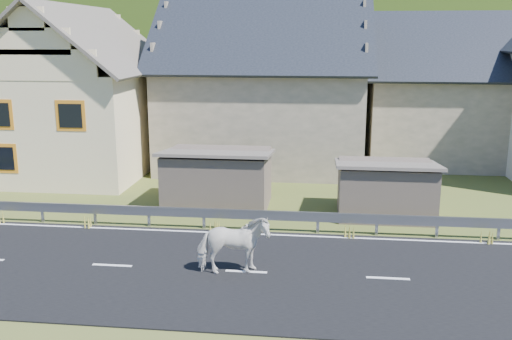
# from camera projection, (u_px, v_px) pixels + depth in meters

# --- Properties ---
(ground) EXTENTS (160.00, 160.00, 0.00)m
(ground) POSITION_uv_depth(u_px,v_px,m) (246.00, 273.00, 16.38)
(ground) COLOR #384E17
(ground) RESTS_ON ground
(road) EXTENTS (60.00, 7.00, 0.04)m
(road) POSITION_uv_depth(u_px,v_px,m) (246.00, 272.00, 16.38)
(road) COLOR black
(road) RESTS_ON ground
(lane_markings) EXTENTS (60.00, 6.60, 0.01)m
(lane_markings) POSITION_uv_depth(u_px,v_px,m) (246.00, 272.00, 16.37)
(lane_markings) COLOR silver
(lane_markings) RESTS_ON road
(guardrail) EXTENTS (28.10, 0.09, 0.75)m
(guardrail) POSITION_uv_depth(u_px,v_px,m) (260.00, 215.00, 19.81)
(guardrail) COLOR #93969B
(guardrail) RESTS_ON ground
(shed_left) EXTENTS (4.30, 3.30, 2.40)m
(shed_left) POSITION_uv_depth(u_px,v_px,m) (218.00, 179.00, 22.64)
(shed_left) COLOR #6C5C4F
(shed_left) RESTS_ON ground
(shed_right) EXTENTS (3.80, 2.90, 2.20)m
(shed_right) POSITION_uv_depth(u_px,v_px,m) (386.00, 190.00, 21.45)
(shed_right) COLOR #6C5C4F
(shed_right) RESTS_ON ground
(house_cream) EXTENTS (7.80, 9.80, 8.30)m
(house_cream) POSITION_uv_depth(u_px,v_px,m) (77.00, 84.00, 28.11)
(house_cream) COLOR beige
(house_cream) RESTS_ON ground
(house_stone_a) EXTENTS (10.80, 9.80, 8.90)m
(house_stone_a) POSITION_uv_depth(u_px,v_px,m) (265.00, 75.00, 29.94)
(house_stone_a) COLOR tan
(house_stone_a) RESTS_ON ground
(house_stone_b) EXTENTS (9.80, 8.80, 8.10)m
(house_stone_b) POSITION_uv_depth(u_px,v_px,m) (452.00, 82.00, 30.83)
(house_stone_b) COLOR tan
(house_stone_b) RESTS_ON ground
(mountain) EXTENTS (440.00, 280.00, 260.00)m
(mountain) POSITION_uv_depth(u_px,v_px,m) (331.00, 116.00, 194.44)
(mountain) COLOR #1A340D
(mountain) RESTS_ON ground
(conifer_patch) EXTENTS (76.00, 50.00, 28.00)m
(conifer_patch) POSITION_uv_depth(u_px,v_px,m) (68.00, 39.00, 127.57)
(conifer_patch) COLOR black
(conifer_patch) RESTS_ON ground
(horse) EXTENTS (1.34, 2.18, 1.72)m
(horse) POSITION_uv_depth(u_px,v_px,m) (233.00, 245.00, 16.05)
(horse) COLOR silver
(horse) RESTS_ON road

